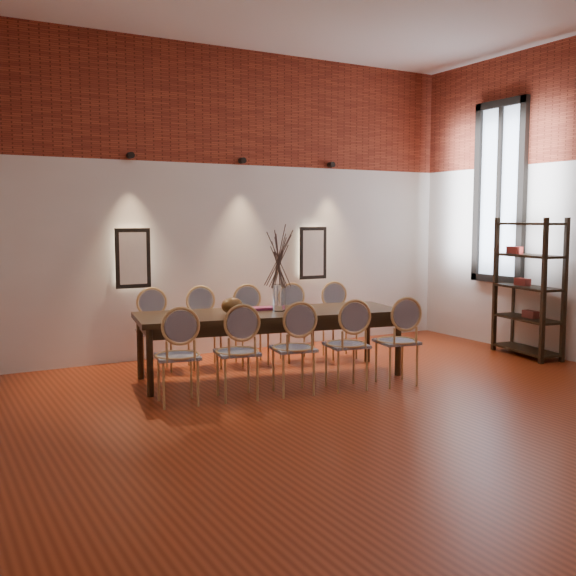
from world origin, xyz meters
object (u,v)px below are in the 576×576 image
chair_near_c (293,348)px  bowl (232,306)px  dining_table (271,344)px  book (264,308)px  chair_far_a (155,331)px  chair_far_c (252,326)px  shelving_rack (528,287)px  chair_near_b (237,352)px  vase (279,298)px  chair_near_d (346,345)px  chair_far_b (204,329)px  chair_far_d (297,324)px  chair_near_a (177,356)px  chair_near_e (397,341)px  chair_far_e (340,321)px

chair_near_c → bowl: 0.92m
dining_table → book: (0.00, 0.17, 0.39)m
chair_far_a → chair_far_c: bearing=-180.0°
shelving_rack → chair_near_c: bearing=-167.9°
chair_near_b → vase: (0.81, 0.62, 0.43)m
chair_near_d → chair_far_a: bearing=139.6°
chair_far_b → shelving_rack: bearing=170.1°
vase → dining_table: bearing=169.9°
chair_far_d → chair_near_b: bearing=51.9°
dining_table → shelving_rack: (3.48, -0.58, 0.53)m
chair_near_d → chair_far_d: same height
chair_near_d → chair_far_c: size_ratio=1.00×
chair_near_a → chair_near_b: bearing=-0.0°
chair_far_b → chair_far_c: (0.58, -0.10, 0.00)m
chair_far_c → vase: (-0.03, -0.76, 0.43)m
chair_near_e → chair_far_c: bearing=128.1°
shelving_rack → book: bearing=177.3°
dining_table → vase: vase is taller
chair_far_b → chair_far_c: 0.59m
chair_far_e → book: 1.38m
dining_table → chair_far_c: chair_far_c is taller
chair_near_e → shelving_rack: size_ratio=0.52×
chair_near_d → chair_far_a: size_ratio=1.00×
vase → shelving_rack: size_ratio=0.17×
dining_table → shelving_rack: 3.57m
chair_far_e → shelving_rack: size_ratio=0.52×
chair_near_c → chair_far_e: size_ratio=1.00×
dining_table → chair_near_e: bearing=-32.5°
vase → chair_near_a: bearing=-159.6°
bowl → chair_far_a: bearing=122.1°
dining_table → chair_far_a: size_ratio=3.15×
chair_near_b → chair_near_e: size_ratio=1.00×
book → chair_near_d: bearing=-66.3°
chair_near_c → chair_far_e: 1.92m
chair_far_b → book: chair_far_b is taller
dining_table → bowl: bowl is taller
chair_far_a → chair_far_e: 2.37m
dining_table → book: 0.43m
chair_far_e → vase: vase is taller
chair_far_a → chair_far_c: same height
chair_near_a → chair_far_b: size_ratio=1.00×
chair_near_e → chair_far_e: 1.51m
chair_near_b → chair_near_d: size_ratio=1.00×
bowl → shelving_rack: 3.98m
chair_near_a → chair_near_b: size_ratio=1.00×
chair_near_d → vase: 1.00m
chair_far_a → book: size_ratio=3.62×
chair_far_d → book: size_ratio=3.62×
book → chair_far_d: bearing=33.3°
chair_near_d → book: 1.15m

